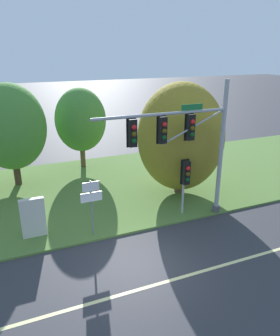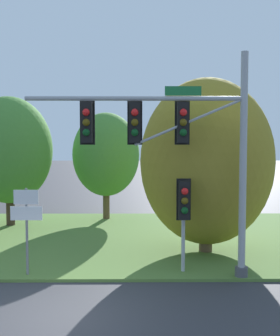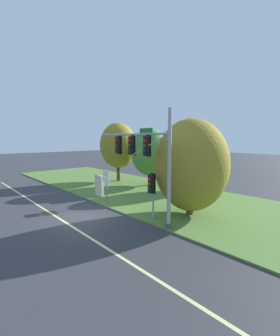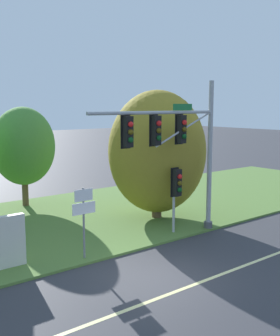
# 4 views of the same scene
# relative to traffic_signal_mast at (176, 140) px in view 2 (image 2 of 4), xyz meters

# --- Properties ---
(ground_plane) EXTENTS (160.00, 160.00, 0.00)m
(ground_plane) POSITION_rel_traffic_signal_mast_xyz_m (-3.42, -2.74, -4.34)
(ground_plane) COLOR #333338
(grass_verge) EXTENTS (48.00, 11.50, 0.10)m
(grass_verge) POSITION_rel_traffic_signal_mast_xyz_m (-3.42, 5.51, -4.29)
(grass_verge) COLOR #517533
(grass_verge) RESTS_ON ground
(traffic_signal_mast) EXTENTS (6.82, 0.49, 6.89)m
(traffic_signal_mast) POSITION_rel_traffic_signal_mast_xyz_m (0.00, 0.00, 0.00)
(traffic_signal_mast) COLOR #9EA0A5
(traffic_signal_mast) RESTS_ON grass_verge
(pedestrian_signal_near_kerb) EXTENTS (0.46, 0.55, 3.01)m
(pedestrian_signal_near_kerb) POSITION_rel_traffic_signal_mast_xyz_m (0.31, 0.37, -2.07)
(pedestrian_signal_near_kerb) COLOR #9EA0A5
(pedestrian_signal_near_kerb) RESTS_ON grass_verge
(route_sign_post) EXTENTS (0.99, 0.08, 2.73)m
(route_sign_post) POSITION_rel_traffic_signal_mast_xyz_m (-4.63, 0.23, -2.41)
(route_sign_post) COLOR slate
(route_sign_post) RESTS_ON grass_verge
(tree_left_of_mast) EXTENTS (4.22, 4.22, 6.38)m
(tree_left_of_mast) POSITION_rel_traffic_signal_mast_xyz_m (-7.49, 8.02, -0.50)
(tree_left_of_mast) COLOR #423021
(tree_left_of_mast) RESTS_ON grass_verge
(tree_behind_signpost) EXTENTS (3.58, 3.58, 5.71)m
(tree_behind_signpost) POSITION_rel_traffic_signal_mast_xyz_m (-2.84, 9.74, -0.78)
(tree_behind_signpost) COLOR brown
(tree_behind_signpost) RESTS_ON grass_verge
(tree_mid_verge) EXTENTS (5.00, 5.00, 6.56)m
(tree_mid_verge) POSITION_rel_traffic_signal_mast_xyz_m (1.45, 3.03, -0.81)
(tree_mid_verge) COLOR brown
(tree_mid_verge) RESTS_ON grass_verge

